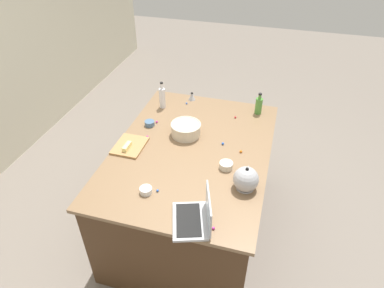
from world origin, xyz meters
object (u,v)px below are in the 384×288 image
(cutting_board, at_px, (130,146))
(butter_stick_left, at_px, (127,146))
(kitchen_timer, at_px, (192,96))
(mixing_bowl_large, at_px, (186,129))
(kettle, at_px, (246,179))
(laptop, at_px, (196,217))
(ramekin_medium, at_px, (150,123))
(bottle_vinegar, at_px, (162,97))
(ramekin_small, at_px, (226,165))
(bottle_olive, at_px, (259,105))
(ramekin_wide, at_px, (146,190))

(cutting_board, height_order, butter_stick_left, butter_stick_left)
(kitchen_timer, bearing_deg, mixing_bowl_large, -169.05)
(mixing_bowl_large, bearing_deg, kettle, -130.71)
(laptop, xyz_separation_m, ramekin_medium, (0.94, 0.68, -0.02))
(bottle_vinegar, height_order, ramekin_small, bottle_vinegar)
(ramekin_small, bearing_deg, laptop, 171.67)
(butter_stick_left, xyz_separation_m, kitchen_timer, (0.93, -0.28, -0.00))
(bottle_vinegar, bearing_deg, bottle_olive, -81.12)
(bottle_olive, bearing_deg, cutting_board, 130.47)
(laptop, distance_m, ramekin_wide, 0.43)
(mixing_bowl_large, xyz_separation_m, kitchen_timer, (0.60, 0.12, -0.02))
(laptop, height_order, bottle_olive, laptop)
(bottle_vinegar, bearing_deg, ramekin_medium, 179.05)
(mixing_bowl_large, height_order, ramekin_medium, mixing_bowl_large)
(bottle_vinegar, distance_m, ramekin_small, 1.05)
(ramekin_small, relative_size, ramekin_wide, 1.19)
(bottle_vinegar, xyz_separation_m, ramekin_small, (-0.71, -0.76, -0.08))
(laptop, relative_size, kettle, 1.70)
(mixing_bowl_large, distance_m, bottle_vinegar, 0.52)
(kitchen_timer, bearing_deg, bottle_vinegar, 133.18)
(bottle_olive, bearing_deg, kettle, -178.02)
(laptop, xyz_separation_m, mixing_bowl_large, (0.89, 0.33, 0.01))
(mixing_bowl_large, bearing_deg, bottle_vinegar, 42.27)
(bottle_olive, xyz_separation_m, cutting_board, (-0.80, 0.94, -0.07))
(bottle_vinegar, relative_size, ramekin_small, 2.57)
(cutting_board, xyz_separation_m, kitchen_timer, (0.88, -0.28, 0.03))
(laptop, relative_size, bottle_olive, 1.76)
(ramekin_medium, bearing_deg, laptop, -144.03)
(kettle, height_order, kitchen_timer, kettle)
(ramekin_small, bearing_deg, kitchen_timer, 29.71)
(mixing_bowl_large, xyz_separation_m, kettle, (-0.50, -0.58, 0.02))
(laptop, xyz_separation_m, kettle, (0.39, -0.25, 0.03))
(kettle, distance_m, cutting_board, 1.00)
(ramekin_medium, relative_size, kitchen_timer, 1.13)
(mixing_bowl_large, xyz_separation_m, ramekin_wide, (-0.74, 0.07, -0.04))
(laptop, distance_m, cutting_board, 0.95)
(bottle_vinegar, bearing_deg, kitchen_timer, -46.82)
(cutting_board, relative_size, ramekin_medium, 3.29)
(laptop, xyz_separation_m, ramekin_small, (0.56, -0.08, -0.02))
(kettle, xyz_separation_m, cutting_board, (0.22, 0.98, -0.07))
(butter_stick_left, distance_m, ramekin_small, 0.81)
(kettle, bearing_deg, laptop, 147.13)
(ramekin_wide, bearing_deg, butter_stick_left, 38.66)
(ramekin_small, xyz_separation_m, kitchen_timer, (0.93, 0.53, 0.01))
(cutting_board, bearing_deg, mixing_bowl_large, -54.18)
(kettle, distance_m, ramekin_medium, 1.09)
(bottle_vinegar, distance_m, butter_stick_left, 0.72)
(kettle, xyz_separation_m, kitchen_timer, (1.10, 0.70, -0.04))
(laptop, bearing_deg, bottle_vinegar, 28.07)
(laptop, distance_m, bottle_olive, 1.43)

